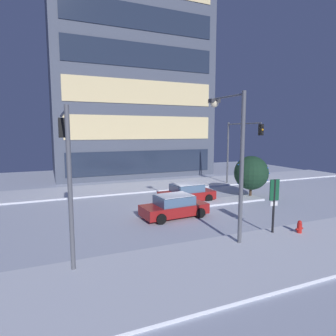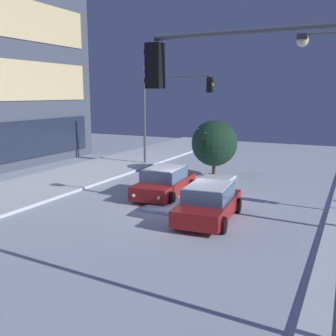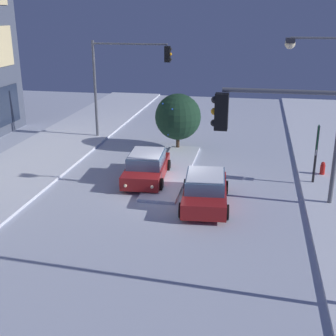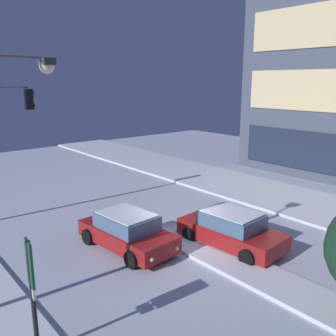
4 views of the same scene
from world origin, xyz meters
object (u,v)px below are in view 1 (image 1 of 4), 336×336
at_px(car_far, 187,193).
at_px(fire_hydrant, 299,228).
at_px(decorated_tree_median, 251,173).
at_px(traffic_light_corner_far_right, 240,142).
at_px(traffic_light_corner_near_left, 66,155).
at_px(car_near, 174,206).
at_px(parking_info_sign, 274,200).
at_px(street_lamp_arched, 233,146).

height_order(car_far, fire_hydrant, car_far).
bearing_deg(decorated_tree_median, traffic_light_corner_far_right, 66.19).
xyz_separation_m(car_far, traffic_light_corner_near_left, (-9.37, -6.91, 3.87)).
height_order(car_near, car_far, same).
distance_m(car_far, traffic_light_corner_near_left, 12.27).
relative_size(parking_info_sign, decorated_tree_median, 0.86).
bearing_deg(traffic_light_corner_far_right, traffic_light_corner_near_left, -58.85).
relative_size(traffic_light_corner_far_right, decorated_tree_median, 1.84).
bearing_deg(street_lamp_arched, fire_hydrant, -105.66).
bearing_deg(car_near, street_lamp_arched, -83.20).
relative_size(traffic_light_corner_far_right, parking_info_sign, 2.14).
xyz_separation_m(traffic_light_corner_far_right, fire_hydrant, (-5.21, -12.33, -4.21)).
height_order(car_far, traffic_light_corner_far_right, traffic_light_corner_far_right).
bearing_deg(fire_hydrant, decorated_tree_median, 67.50).
distance_m(traffic_light_corner_near_left, parking_info_sign, 10.79).
xyz_separation_m(car_far, street_lamp_arched, (-1.61, -8.20, 4.16)).
distance_m(traffic_light_corner_near_left, street_lamp_arched, 7.88).
xyz_separation_m(car_far, decorated_tree_median, (5.76, -0.63, 1.40)).
bearing_deg(car_near, car_far, 47.32).
xyz_separation_m(traffic_light_corner_near_left, street_lamp_arched, (7.77, -1.30, 0.29)).
xyz_separation_m(traffic_light_corner_near_left, parking_info_sign, (10.35, -1.54, -2.62)).
bearing_deg(traffic_light_corner_near_left, parking_info_sign, -98.46).
bearing_deg(parking_info_sign, car_near, 42.76).
bearing_deg(car_far, car_near, 48.27).
relative_size(car_far, street_lamp_arched, 0.61).
relative_size(car_far, traffic_light_corner_far_right, 0.70).
height_order(street_lamp_arched, decorated_tree_median, street_lamp_arched).
xyz_separation_m(car_near, traffic_light_corner_far_right, (10.10, 6.64, 3.90)).
xyz_separation_m(car_near, street_lamp_arched, (1.00, -4.85, 4.16)).
distance_m(car_far, street_lamp_arched, 9.34).
distance_m(fire_hydrant, parking_info_sign, 2.12).
bearing_deg(car_far, fire_hydrant, 100.22).
bearing_deg(traffic_light_corner_near_left, car_near, -62.31).
bearing_deg(decorated_tree_median, fire_hydrant, -112.50).
relative_size(car_far, decorated_tree_median, 1.29).
xyz_separation_m(car_near, fire_hydrant, (4.89, -5.69, -0.31)).
bearing_deg(fire_hydrant, traffic_light_corner_near_left, 169.59).
height_order(traffic_light_corner_far_right, traffic_light_corner_near_left, traffic_light_corner_near_left).
distance_m(traffic_light_corner_far_right, traffic_light_corner_near_left, 19.71).
bearing_deg(car_far, decorated_tree_median, 169.82).
distance_m(car_near, traffic_light_corner_far_right, 12.70).
relative_size(car_near, parking_info_sign, 1.48).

